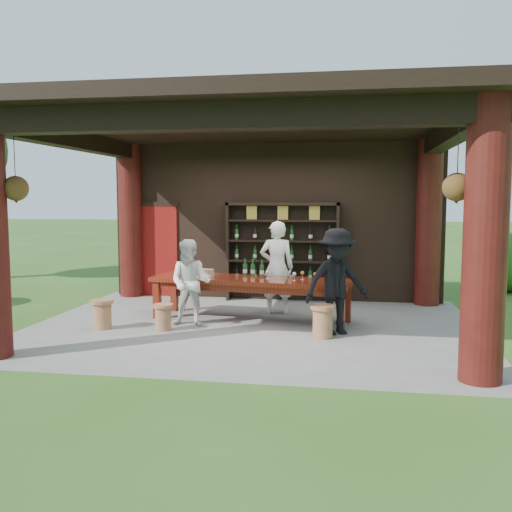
% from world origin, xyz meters
% --- Properties ---
extents(ground, '(90.00, 90.00, 0.00)m').
position_xyz_m(ground, '(0.00, 0.00, 0.00)').
color(ground, '#2D5119').
rests_on(ground, ground).
extents(pavilion, '(7.50, 6.00, 3.60)m').
position_xyz_m(pavilion, '(-0.01, 0.43, 2.13)').
color(pavilion, slate).
rests_on(pavilion, ground).
extents(wine_shelf, '(2.34, 0.36, 2.06)m').
position_xyz_m(wine_shelf, '(0.21, 2.45, 1.04)').
color(wine_shelf, black).
rests_on(wine_shelf, ground).
extents(tasting_table, '(3.64, 1.39, 0.75)m').
position_xyz_m(tasting_table, '(-0.11, 0.48, 0.64)').
color(tasting_table, '#571A0C').
rests_on(tasting_table, ground).
extents(stool_near_left, '(0.33, 0.33, 0.43)m').
position_xyz_m(stool_near_left, '(-1.38, -0.53, 0.23)').
color(stool_near_left, brown).
rests_on(stool_near_left, ground).
extents(stool_near_right, '(0.39, 0.39, 0.51)m').
position_xyz_m(stool_near_right, '(1.21, -0.60, 0.27)').
color(stool_near_right, brown).
rests_on(stool_near_right, ground).
extents(stool_far_left, '(0.37, 0.37, 0.49)m').
position_xyz_m(stool_far_left, '(-2.40, -0.59, 0.26)').
color(stool_far_left, brown).
rests_on(stool_far_left, ground).
extents(host, '(0.68, 0.50, 1.73)m').
position_xyz_m(host, '(0.26, 1.18, 0.87)').
color(host, white).
rests_on(host, ground).
extents(guest_woman, '(0.73, 0.57, 1.47)m').
position_xyz_m(guest_woman, '(-1.03, -0.13, 0.73)').
color(guest_woman, silver).
rests_on(guest_woman, ground).
extents(guest_man, '(1.25, 1.07, 1.68)m').
position_xyz_m(guest_man, '(1.41, -0.31, 0.84)').
color(guest_man, black).
rests_on(guest_man, ground).
extents(table_bottles, '(0.41, 0.18, 0.31)m').
position_xyz_m(table_bottles, '(-0.11, 0.75, 0.90)').
color(table_bottles, '#194C1E').
rests_on(table_bottles, tasting_table).
extents(table_glasses, '(0.91, 0.21, 0.15)m').
position_xyz_m(table_glasses, '(0.68, 0.36, 0.82)').
color(table_glasses, silver).
rests_on(table_glasses, tasting_table).
extents(napkin_basket, '(0.28, 0.21, 0.14)m').
position_xyz_m(napkin_basket, '(-0.93, 0.48, 0.82)').
color(napkin_basket, '#BF6672').
rests_on(napkin_basket, tasting_table).
extents(shrubs, '(16.61, 8.92, 1.36)m').
position_xyz_m(shrubs, '(2.43, 1.19, 0.56)').
color(shrubs, '#194C14').
rests_on(shrubs, ground).
extents(trees, '(21.34, 9.98, 4.80)m').
position_xyz_m(trees, '(3.47, 1.01, 3.37)').
color(trees, '#3F2819').
rests_on(trees, ground).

